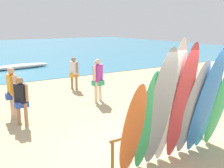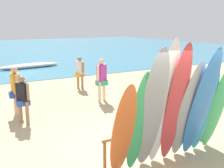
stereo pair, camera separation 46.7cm
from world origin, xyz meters
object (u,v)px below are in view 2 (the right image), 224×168
beachgoer_midbeach (102,77)px  surfboard_green_1 (139,123)px  beach_chair_red (180,106)px  beach_chair_blue (198,96)px  surfboard_grey_2 (152,111)px  surfboard_teal_7 (205,109)px  beachgoer_strolling (23,97)px  surfboard_orange_0 (123,132)px  beach_chair_striped (170,92)px  surfboard_blue_6 (201,105)px  surfboard_green_8 (216,109)px  surfboard_grey_5 (188,111)px  beachgoer_by_water (16,88)px  beachgoer_photographing (80,71)px  surfboard_white_3 (163,105)px  surfboard_rack (159,133)px  distant_boat (30,66)px  surfboard_red_4 (176,106)px

beachgoer_midbeach → surfboard_green_1: bearing=39.1°
beach_chair_red → beach_chair_blue: size_ratio=1.03×
surfboard_grey_2 → beach_chair_red: (2.72, 2.08, -0.87)m
surfboard_teal_7 → beach_chair_blue: (2.59, 2.59, -0.66)m
beachgoer_strolling → beach_chair_blue: size_ratio=1.82×
surfboard_orange_0 → beach_chair_striped: bearing=38.0°
surfboard_orange_0 → surfboard_blue_6: size_ratio=0.76×
beach_chair_blue → beach_chair_striped: 1.11m
surfboard_green_1 → surfboard_green_8: bearing=-6.5°
beach_chair_striped → beachgoer_strolling: bearing=-165.1°
surfboard_grey_5 → beachgoer_strolling: 4.89m
surfboard_green_1 → beachgoer_by_water: bearing=102.0°
surfboard_orange_0 → beach_chair_striped: 5.67m
surfboard_green_8 → beach_chair_striped: bearing=67.8°
surfboard_green_8 → beachgoer_photographing: size_ratio=1.43×
surfboard_green_8 → beachgoer_by_water: size_ratio=1.31×
surfboard_blue_6 → surfboard_white_3: bearing=172.5°
beachgoer_midbeach → beach_chair_blue: (2.69, -2.44, -0.54)m
surfboard_rack → surfboard_grey_5: surfboard_grey_5 is taller
surfboard_grey_5 → distant_boat: (-0.18, 14.76, -1.00)m
beachgoer_by_water → beachgoer_strolling: bearing=179.9°
beachgoer_midbeach → beach_chair_red: 3.30m
beachgoer_photographing → beach_chair_blue: beachgoer_photographing is taller
beachgoer_strolling → beach_chair_blue: beachgoer_strolling is taller
surfboard_teal_7 → beachgoer_photographing: 7.38m
surfboard_green_1 → beach_chair_blue: (4.41, 2.57, -0.65)m
surfboard_red_4 → surfboard_blue_6: 0.63m
surfboard_green_8 → beach_chair_blue: surfboard_green_8 is taller
beachgoer_photographing → distant_boat: (-0.72, 7.34, -0.71)m
beachgoer_midbeach → beachgoer_strolling: (-3.16, -0.99, -0.12)m
beachgoer_midbeach → beach_chair_blue: size_ratio=2.07×
surfboard_rack → surfboard_green_1: size_ratio=1.34×
beach_chair_red → beachgoer_photographing: bearing=107.3°
surfboard_rack → surfboard_grey_2: bearing=-140.1°
surfboard_teal_7 → surfboard_grey_2: bearing=-174.4°
surfboard_green_8 → surfboard_grey_5: bearing=-175.2°
beach_chair_red → beach_chair_blue: beach_chair_red is taller
surfboard_orange_0 → surfboard_teal_7: surfboard_teal_7 is taller
surfboard_grey_2 → beachgoer_midbeach: size_ratio=1.59×
surfboard_orange_0 → beachgoer_strolling: (-1.07, 4.03, -0.13)m
beach_chair_blue → surfboard_white_3: bearing=-156.5°
surfboard_white_3 → beachgoer_strolling: bearing=112.3°
surfboard_green_8 → beachgoer_strolling: surfboard_green_8 is taller
surfboard_blue_6 → surfboard_green_8: (0.67, 0.14, -0.23)m
surfboard_rack → beach_chair_blue: beach_chair_blue is taller
surfboard_grey_2 → beach_chair_striped: 5.28m
surfboard_orange_0 → surfboard_green_1: bearing=1.5°
surfboard_white_3 → beachgoer_midbeach: (1.13, 5.02, -0.40)m
surfboard_orange_0 → beachgoer_photographing: size_ratio=1.34×
beachgoer_by_water → distant_boat: beachgoer_by_water is taller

